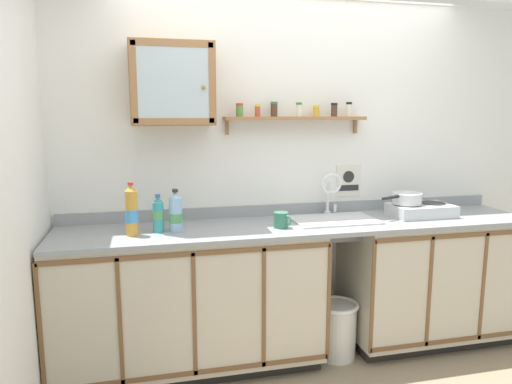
% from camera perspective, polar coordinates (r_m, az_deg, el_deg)
% --- Properties ---
extents(floor, '(6.32, 6.32, 0.00)m').
position_cam_1_polar(floor, '(3.24, 7.81, -21.98)').
color(floor, gray).
rests_on(floor, ground).
extents(back_wall, '(3.92, 0.07, 2.56)m').
position_cam_1_polar(back_wall, '(3.46, 4.10, 2.86)').
color(back_wall, white).
rests_on(back_wall, ground).
extents(side_wall_left, '(0.05, 3.48, 2.56)m').
position_cam_1_polar(side_wall_left, '(2.44, -28.70, -1.33)').
color(side_wall_left, white).
rests_on(side_wall_left, ground).
extents(lower_cabinet_run, '(1.74, 0.62, 0.92)m').
position_cam_1_polar(lower_cabinet_run, '(3.20, -8.09, -13.04)').
color(lower_cabinet_run, black).
rests_on(lower_cabinet_run, ground).
extents(lower_cabinet_run_right, '(1.28, 0.62, 0.92)m').
position_cam_1_polar(lower_cabinet_run_right, '(3.79, 20.46, -9.95)').
color(lower_cabinet_run_right, black).
rests_on(lower_cabinet_run_right, ground).
extents(countertop, '(3.28, 0.64, 0.03)m').
position_cam_1_polar(countertop, '(3.21, 5.77, -4.06)').
color(countertop, gray).
rests_on(countertop, lower_cabinet_run).
extents(backsplash, '(3.28, 0.02, 0.08)m').
position_cam_1_polar(backsplash, '(3.47, 4.21, -2.07)').
color(backsplash, gray).
rests_on(backsplash, countertop).
extents(sink, '(0.58, 0.42, 0.43)m').
position_cam_1_polar(sink, '(3.33, 9.46, -3.72)').
color(sink, silver).
rests_on(sink, countertop).
extents(hot_plate_stove, '(0.44, 0.28, 0.09)m').
position_cam_1_polar(hot_plate_stove, '(3.60, 19.51, -2.09)').
color(hot_plate_stove, silver).
rests_on(hot_plate_stove, countertop).
extents(saucepan, '(0.36, 0.22, 0.08)m').
position_cam_1_polar(saucepan, '(3.55, 17.93, -0.68)').
color(saucepan, silver).
rests_on(saucepan, hot_plate_stove).
extents(bottle_detergent_teal_0, '(0.07, 0.07, 0.24)m').
position_cam_1_polar(bottle_detergent_teal_0, '(2.99, -11.84, -2.74)').
color(bottle_detergent_teal_0, teal).
rests_on(bottle_detergent_teal_0, countertop).
extents(bottle_water_blue_1, '(0.08, 0.08, 0.27)m').
position_cam_1_polar(bottle_water_blue_1, '(2.99, -9.78, -2.53)').
color(bottle_water_blue_1, '#8CB7E0').
rests_on(bottle_water_blue_1, countertop).
extents(bottle_juice_amber_2, '(0.08, 0.08, 0.33)m').
position_cam_1_polar(bottle_juice_amber_2, '(2.94, -14.94, -2.32)').
color(bottle_juice_amber_2, gold).
rests_on(bottle_juice_amber_2, countertop).
extents(mug, '(0.10, 0.13, 0.10)m').
position_cam_1_polar(mug, '(3.06, 3.11, -3.43)').
color(mug, '#337259').
rests_on(mug, countertop).
extents(wall_cabinet, '(0.53, 0.30, 0.52)m').
position_cam_1_polar(wall_cabinet, '(3.12, -10.20, 12.84)').
color(wall_cabinet, '#996B42').
extents(spice_shelf, '(1.02, 0.14, 0.23)m').
position_cam_1_polar(spice_shelf, '(3.35, 4.86, 9.20)').
color(spice_shelf, '#996B42').
extents(warning_sign, '(0.20, 0.01, 0.24)m').
position_cam_1_polar(warning_sign, '(3.60, 11.20, 1.35)').
color(warning_sign, silver).
extents(trash_bin, '(0.30, 0.30, 0.39)m').
position_cam_1_polar(trash_bin, '(3.45, 9.83, -16.10)').
color(trash_bin, silver).
rests_on(trash_bin, ground).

